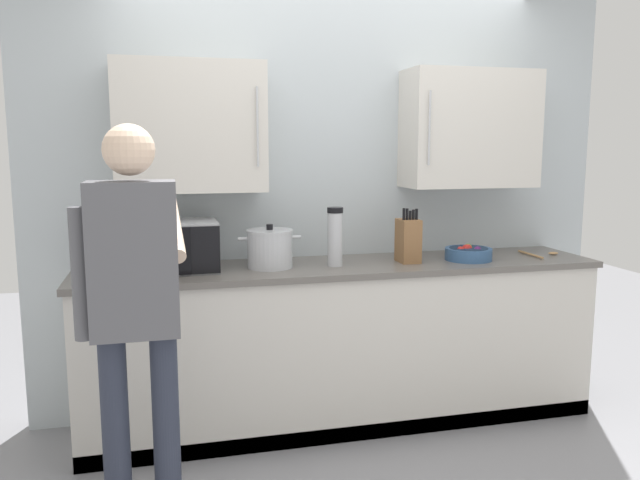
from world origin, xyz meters
TOP-DOWN VIEW (x-y plane):
  - back_wall_tiled at (0.00, 1.17)m, footprint 3.54×0.44m
  - counter_unit at (0.00, 0.88)m, footprint 2.95×0.60m
  - microwave_oven at (-0.99, 0.91)m, footprint 0.53×0.37m
  - fruit_bowl at (0.75, 0.82)m, footprint 0.27×0.27m
  - stock_pot at (-0.42, 0.87)m, footprint 0.35×0.25m
  - wooden_spoon at (1.25, 0.86)m, footprint 0.20×0.25m
  - thermos_flask at (-0.06, 0.84)m, footprint 0.09×0.09m
  - knife_block at (0.38, 0.84)m, footprint 0.11×0.15m
  - person_figure at (-1.10, 0.07)m, footprint 0.44×0.64m

SIDE VIEW (x-z plane):
  - counter_unit at x=0.00m, z-range 0.00..0.94m
  - wooden_spoon at x=1.25m, z-range 0.94..0.95m
  - fruit_bowl at x=0.75m, z-range 0.93..1.02m
  - person_figure at x=-1.10m, z-range 0.16..1.85m
  - stock_pot at x=-0.42m, z-range 0.92..1.16m
  - knife_block at x=0.38m, z-range 0.91..1.22m
  - microwave_oven at x=-0.99m, z-range 0.94..1.20m
  - thermos_flask at x=-0.06m, z-range 0.94..1.27m
  - back_wall_tiled at x=0.00m, z-range 0.08..2.89m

